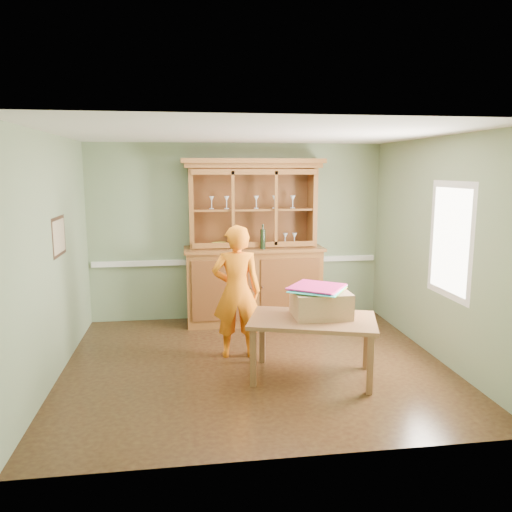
{
  "coord_description": "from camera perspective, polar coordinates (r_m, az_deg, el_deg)",
  "views": [
    {
      "loc": [
        -0.79,
        -5.63,
        2.31
      ],
      "look_at": [
        0.06,
        0.4,
        1.25
      ],
      "focal_mm": 35.0,
      "sensor_mm": 36.0,
      "label": 1
    }
  ],
  "objects": [
    {
      "name": "floor",
      "position": [
        6.13,
        -0.08,
        -12.23
      ],
      "size": [
        4.5,
        4.5,
        0.0
      ],
      "primitive_type": "plane",
      "color": "#4D3418",
      "rests_on": "ground"
    },
    {
      "name": "kite_stack",
      "position": [
        5.61,
        7.16,
        -3.69
      ],
      "size": [
        0.74,
        0.74,
        0.05
      ],
      "rotation": [
        0.0,
        0.0,
        0.98
      ],
      "color": "orange",
      "rests_on": "cardboard_box"
    },
    {
      "name": "wall_right",
      "position": [
        6.47,
        20.08,
        0.75
      ],
      "size": [
        0.0,
        4.0,
        4.0
      ],
      "primitive_type": "plane",
      "rotation": [
        1.57,
        0.0,
        -1.57
      ],
      "color": "gray",
      "rests_on": "floor"
    },
    {
      "name": "cardboard_box",
      "position": [
        5.63,
        7.42,
        -5.44
      ],
      "size": [
        0.62,
        0.49,
        0.29
      ],
      "primitive_type": "cube",
      "rotation": [
        0.0,
        0.0,
        -0.0
      ],
      "color": "#AD7D59",
      "rests_on": "dining_table"
    },
    {
      "name": "person",
      "position": [
        6.14,
        -2.23,
        -4.09
      ],
      "size": [
        0.63,
        0.44,
        1.65
      ],
      "primitive_type": "imported",
      "rotation": [
        0.0,
        0.0,
        3.07
      ],
      "color": "orange",
      "rests_on": "floor"
    },
    {
      "name": "wall_front",
      "position": [
        3.83,
        4.09,
        -4.61
      ],
      "size": [
        4.5,
        0.0,
        4.5
      ],
      "primitive_type": "plane",
      "rotation": [
        -1.57,
        0.0,
        0.0
      ],
      "color": "gray",
      "rests_on": "floor"
    },
    {
      "name": "chair_rail",
      "position": [
        7.77,
        -2.1,
        -0.57
      ],
      "size": [
        4.41,
        0.05,
        0.08
      ],
      "primitive_type": "cube",
      "color": "white",
      "rests_on": "wall_back"
    },
    {
      "name": "china_hutch",
      "position": [
        7.55,
        -0.32,
        -1.18
      ],
      "size": [
        2.1,
        0.69,
        2.46
      ],
      "color": "brown",
      "rests_on": "floor"
    },
    {
      "name": "dining_table",
      "position": [
        5.6,
        6.49,
        -7.89
      ],
      "size": [
        1.55,
        1.19,
        0.69
      ],
      "rotation": [
        0.0,
        0.0,
        -0.3
      ],
      "color": "brown",
      "rests_on": "floor"
    },
    {
      "name": "wall_left",
      "position": [
        5.89,
        -22.3,
        -0.23
      ],
      "size": [
        0.0,
        4.0,
        4.0
      ],
      "primitive_type": "plane",
      "rotation": [
        1.57,
        0.0,
        1.57
      ],
      "color": "gray",
      "rests_on": "floor"
    },
    {
      "name": "framed_map",
      "position": [
        6.15,
        -21.56,
        2.1
      ],
      "size": [
        0.03,
        0.6,
        0.46
      ],
      "color": "#362115",
      "rests_on": "wall_left"
    },
    {
      "name": "ceiling",
      "position": [
        5.7,
        -0.08,
        13.82
      ],
      "size": [
        4.5,
        4.5,
        0.0
      ],
      "primitive_type": "plane",
      "rotation": [
        3.14,
        0.0,
        0.0
      ],
      "color": "white",
      "rests_on": "wall_back"
    },
    {
      "name": "wall_back",
      "position": [
        7.73,
        -2.14,
        2.74
      ],
      "size": [
        4.5,
        0.0,
        4.5
      ],
      "primitive_type": "plane",
      "rotation": [
        1.57,
        0.0,
        0.0
      ],
      "color": "gray",
      "rests_on": "floor"
    },
    {
      "name": "window_panel",
      "position": [
        6.18,
        21.29,
        1.68
      ],
      "size": [
        0.03,
        0.96,
        1.36
      ],
      "color": "white",
      "rests_on": "wall_right"
    }
  ]
}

